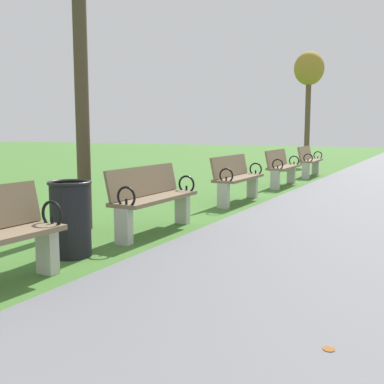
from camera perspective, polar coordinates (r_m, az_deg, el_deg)
name	(u,v)px	position (r m, az deg, el deg)	size (l,w,h in m)	color
park_bench_3	(153,197)	(6.43, -4.78, -0.63)	(0.48, 1.60, 0.90)	#7A664C
park_bench_4	(236,177)	(9.10, 5.38, 1.77)	(0.47, 1.60, 0.90)	#7A664C
park_bench_5	(282,167)	(11.88, 10.76, 3.02)	(0.51, 1.61, 0.90)	#7A664C
park_bench_6	(309,160)	(14.59, 13.96, 3.74)	(0.54, 1.62, 0.90)	#7A664C
tree_3	(309,72)	(20.76, 13.92, 13.82)	(1.24, 1.24, 4.58)	brown
trash_bin	(71,219)	(5.38, -14.42, -3.12)	(0.48, 0.48, 0.84)	black
scattered_leaves	(225,219)	(7.40, 4.05, -3.26)	(5.06, 19.51, 0.02)	#AD6B23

